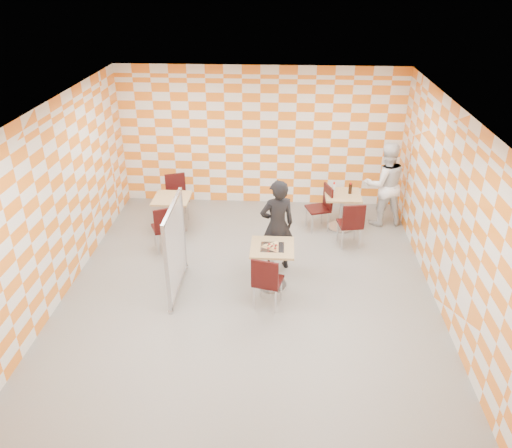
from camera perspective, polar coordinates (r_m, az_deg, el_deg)
The scene contains 15 objects.
room_shell at distance 8.03m, azimuth -0.57°, elevation 3.37°, with size 7.00×7.00×7.00m.
main_table at distance 8.17m, azimuth 1.85°, elevation -4.06°, with size 0.70×0.70×0.75m.
second_table at distance 10.12m, azimuth 9.80°, elevation 2.14°, with size 0.70×0.70×0.75m.
empty_table at distance 9.96m, azimuth -9.49°, elevation 1.76°, with size 0.70×0.70×0.75m.
chair_main_front at distance 7.62m, azimuth 1.21°, elevation -6.33°, with size 0.51×0.52×0.92m.
chair_second_front at distance 9.41m, azimuth 10.86°, elevation 0.25°, with size 0.48×0.49×0.92m.
chair_second_side at distance 10.02m, azimuth 7.61°, elevation 2.28°, with size 0.54×0.53×0.92m.
chair_empty_near at distance 9.27m, azimuth -10.37°, elevation -0.15°, with size 0.56×0.57×0.92m.
chair_empty_far at distance 10.57m, azimuth -9.05°, elevation 3.58°, with size 0.55×0.55×0.92m.
partition at distance 8.03m, azimuth -9.18°, elevation -2.72°, with size 0.08×1.38×1.55m.
man_dark at distance 8.50m, azimuth 2.42°, elevation -0.19°, with size 0.61×0.40×1.67m, color black.
man_white at distance 10.35m, azimuth 14.50°, elevation 4.43°, with size 0.85×0.66×1.74m, color white.
pizza_on_foil at distance 8.02m, azimuth 1.87°, elevation -2.55°, with size 0.40×0.40×0.04m.
sport_bottle at distance 10.07m, azimuth 8.89°, elevation 4.16°, with size 0.06×0.06×0.20m.
soda_bottle at distance 10.03m, azimuth 10.72°, elevation 4.00°, with size 0.07×0.07×0.23m.
Camera 1 is at (0.50, -6.75, 4.81)m, focal length 35.00 mm.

